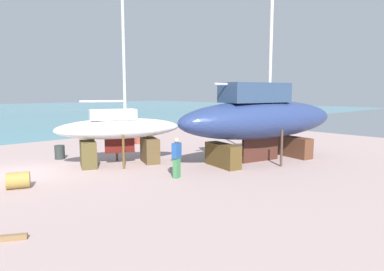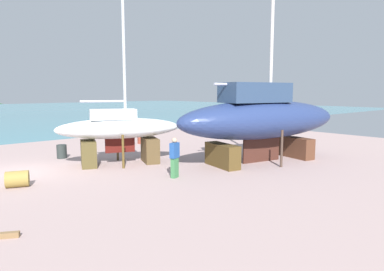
# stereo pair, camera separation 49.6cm
# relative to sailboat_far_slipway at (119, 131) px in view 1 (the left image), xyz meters

# --- Properties ---
(ground_plane) EXTENTS (50.05, 50.05, 0.00)m
(ground_plane) POSITION_rel_sailboat_far_slipway_xyz_m (-4.43, -1.56, -1.73)
(ground_plane) COLOR #A88C89
(sailboat_far_slipway) EXTENTS (6.43, 4.03, 9.55)m
(sailboat_far_slipway) POSITION_rel_sailboat_far_slipway_xyz_m (0.00, 0.00, 0.00)
(sailboat_far_slipway) COLOR brown
(sailboat_far_slipway) RESTS_ON ground
(sailboat_large_starboard) EXTENTS (10.26, 4.71, 14.48)m
(sailboat_large_starboard) POSITION_rel_sailboat_far_slipway_xyz_m (5.84, -4.37, 0.56)
(sailboat_large_starboard) COLOR #563221
(sailboat_large_starboard) RESTS_ON ground
(worker) EXTENTS (0.49, 0.37, 1.73)m
(worker) POSITION_rel_sailboat_far_slipway_xyz_m (0.36, -4.02, -0.83)
(worker) COLOR #3B7A48
(worker) RESTS_ON ground
(barrel_rust_near) EXTENTS (0.98, 0.88, 0.63)m
(barrel_rust_near) POSITION_rel_sailboat_far_slipway_xyz_m (-5.10, -1.13, -1.41)
(barrel_rust_near) COLOR olive
(barrel_rust_near) RESTS_ON ground
(barrel_blue_faded) EXTENTS (0.64, 0.64, 0.75)m
(barrel_blue_faded) POSITION_rel_sailboat_far_slipway_xyz_m (-1.65, 3.48, -1.35)
(barrel_blue_faded) COLOR #28302E
(barrel_blue_faded) RESTS_ON ground
(barrel_rust_far) EXTENTS (0.66, 0.66, 0.77)m
(barrel_rust_far) POSITION_rel_sailboat_far_slipway_xyz_m (4.63, 5.13, -1.34)
(barrel_rust_far) COLOR brown
(barrel_rust_far) RESTS_ON ground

